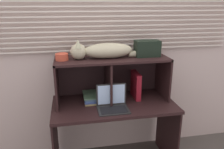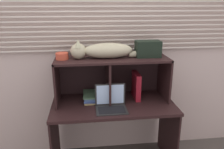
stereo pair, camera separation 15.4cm
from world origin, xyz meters
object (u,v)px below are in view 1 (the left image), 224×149
Objects in this scene: cat at (103,51)px; laptop at (113,104)px; binder_upright at (136,85)px; book_stack at (92,97)px; storage_box at (147,48)px; small_basket at (62,57)px.

laptop is (0.05, -0.23, -0.49)m from cat.
binder_upright is 1.04× the size of book_stack.
storage_box is at bearing 28.72° from laptop.
binder_upright is (0.30, 0.23, 0.09)m from laptop.
small_basket is 0.49× the size of storage_box.
cat is 2.91× the size of binder_upright.
book_stack is at bearing 179.17° from cat.
small_basket reaches higher than book_stack.
binder_upright is at bearing 0.00° from small_basket.
book_stack is at bearing 179.79° from binder_upright.
cat is 0.52m from book_stack.
small_basket reaches higher than laptop.
cat reaches higher than binder_upright.
small_basket reaches higher than binder_upright.
laptop is 2.42× the size of small_basket.
book_stack is at bearing 0.35° from small_basket.
storage_box reaches higher than laptop.
laptop is at bearing -76.47° from cat.
cat is 6.64× the size of small_basket.
book_stack is 0.78m from storage_box.
small_basket is at bearing 180.00° from storage_box.
cat is 0.54m from laptop.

